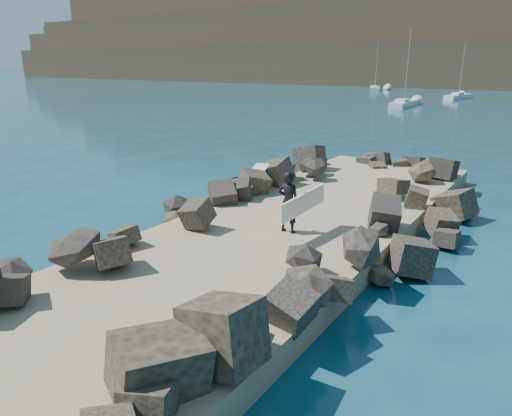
% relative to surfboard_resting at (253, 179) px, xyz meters
% --- Properties ---
extents(ground, '(800.00, 800.00, 0.00)m').
position_rel_surfboard_resting_xyz_m(ground, '(2.85, -2.98, -1.04)').
color(ground, '#0F384C').
rests_on(ground, ground).
extents(jetty, '(6.00, 26.00, 0.60)m').
position_rel_surfboard_resting_xyz_m(jetty, '(2.85, -4.98, -0.74)').
color(jetty, '#8C7759').
rests_on(jetty, ground).
extents(riprap_left, '(2.60, 22.00, 1.00)m').
position_rel_surfboard_resting_xyz_m(riprap_left, '(-0.05, -4.48, -0.54)').
color(riprap_left, black).
rests_on(riprap_left, ground).
extents(riprap_right, '(2.60, 22.00, 1.00)m').
position_rel_surfboard_resting_xyz_m(riprap_right, '(5.75, -4.48, -0.54)').
color(riprap_right, black).
rests_on(riprap_right, ground).
extents(surfboard_resting, '(1.01, 2.25, 0.07)m').
position_rel_surfboard_resting_xyz_m(surfboard_resting, '(0.00, 0.00, 0.00)').
color(surfboard_resting, beige).
rests_on(surfboard_resting, riprap_left).
extents(surfer_with_board, '(0.87, 2.13, 1.72)m').
position_rel_surfboard_resting_xyz_m(surfer_with_board, '(3.27, -2.94, 0.43)').
color(surfer_with_board, black).
rests_on(surfer_with_board, jetty).
extents(sailboat_a, '(1.93, 7.59, 9.03)m').
position_rel_surfboard_resting_xyz_m(sailboat_a, '(-7.90, 43.67, -0.69)').
color(sailboat_a, silver).
rests_on(sailboat_a, ground).
extents(sailboat_e, '(4.16, 7.84, 9.23)m').
position_rel_surfboard_resting_xyz_m(sailboat_e, '(-23.05, 74.61, -0.69)').
color(sailboat_e, silver).
rests_on(sailboat_e, ground).
extents(sailboat_b, '(2.91, 6.84, 8.10)m').
position_rel_surfboard_resting_xyz_m(sailboat_b, '(-5.04, 60.52, -0.69)').
color(sailboat_b, silver).
rests_on(sailboat_b, ground).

